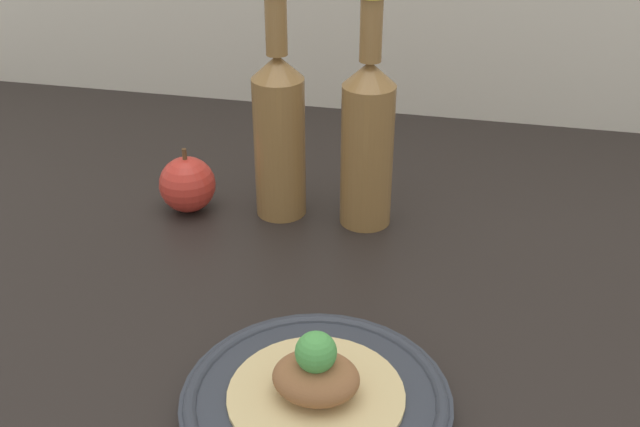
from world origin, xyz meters
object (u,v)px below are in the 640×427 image
Objects in this scene: plated_food at (316,379)px; cider_bottle_left at (279,130)px; apple at (187,184)px; plate at (316,403)px; cider_bottle_right at (367,138)px.

plated_food is 0.53× the size of cider_bottle_left.
cider_bottle_left is 3.40× the size of apple.
plate is 2.75× the size of apple.
plated_food is (0.00, -0.00, 2.57)cm from plate.
cider_bottle_right is at bearing 0.00° from cider_bottle_left.
plate is 2.57cm from plated_food.
cider_bottle_left is at bearing 109.85° from plate.
apple is at bearing -170.32° from cider_bottle_left.
plate is 36.91cm from cider_bottle_left.
plate is 0.81× the size of cider_bottle_left.
plate is at bearing 90.00° from plated_food.
cider_bottle_left is 13.97cm from apple.
cider_bottle_left reaches higher than plate.
cider_bottle_right reaches higher than plated_food.
cider_bottle_left is 1.00× the size of cider_bottle_right.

